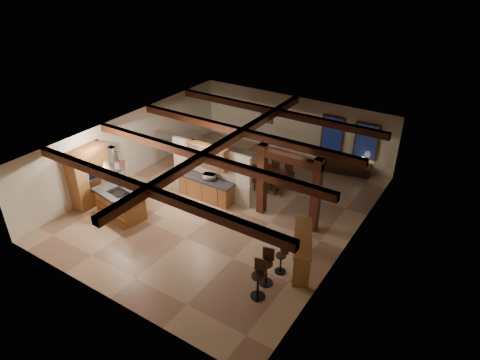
# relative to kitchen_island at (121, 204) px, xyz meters

# --- Properties ---
(ground) EXTENTS (12.00, 12.00, 0.00)m
(ground) POSITION_rel_kitchen_island_xyz_m (3.01, 2.65, -0.52)
(ground) COLOR tan
(ground) RESTS_ON ground
(room_walls) EXTENTS (12.00, 12.00, 12.00)m
(room_walls) POSITION_rel_kitchen_island_xyz_m (3.01, 2.65, 1.26)
(room_walls) COLOR beige
(room_walls) RESTS_ON ground
(ceiling_beams) EXTENTS (10.00, 12.00, 0.28)m
(ceiling_beams) POSITION_rel_kitchen_island_xyz_m (3.01, 2.65, 2.24)
(ceiling_beams) COLOR #381E0E
(ceiling_beams) RESTS_ON room_walls
(timber_posts) EXTENTS (2.50, 0.30, 2.90)m
(timber_posts) POSITION_rel_kitchen_island_xyz_m (5.51, 3.15, 1.24)
(timber_posts) COLOR #381E0E
(timber_posts) RESTS_ON ground
(partition_wall) EXTENTS (3.80, 0.18, 2.20)m
(partition_wall) POSITION_rel_kitchen_island_xyz_m (2.01, 3.15, 0.58)
(partition_wall) COLOR beige
(partition_wall) RESTS_ON ground
(pantry_cabinet) EXTENTS (0.67, 1.60, 2.40)m
(pantry_cabinet) POSITION_rel_kitchen_island_xyz_m (-1.65, 0.05, 0.68)
(pantry_cabinet) COLOR #966330
(pantry_cabinet) RESTS_ON ground
(back_counter) EXTENTS (2.50, 0.66, 0.94)m
(back_counter) POSITION_rel_kitchen_island_xyz_m (2.01, 2.76, -0.04)
(back_counter) COLOR #966330
(back_counter) RESTS_ON ground
(upper_display_cabinet) EXTENTS (1.80, 0.36, 0.95)m
(upper_display_cabinet) POSITION_rel_kitchen_island_xyz_m (2.01, 2.96, 1.33)
(upper_display_cabinet) COLOR #966330
(upper_display_cabinet) RESTS_ON partition_wall
(range_hood) EXTENTS (1.10, 1.10, 1.40)m
(range_hood) POSITION_rel_kitchen_island_xyz_m (0.00, 0.00, 1.26)
(range_hood) COLOR silver
(range_hood) RESTS_ON room_walls
(back_windows) EXTENTS (2.70, 0.07, 1.70)m
(back_windows) POSITION_rel_kitchen_island_xyz_m (5.81, 8.58, 0.98)
(back_windows) COLOR #381E0E
(back_windows) RESTS_ON room_walls
(framed_art) EXTENTS (0.65, 0.05, 0.85)m
(framed_art) POSITION_rel_kitchen_island_xyz_m (1.51, 8.59, 1.18)
(framed_art) COLOR #381E0E
(framed_art) RESTS_ON room_walls
(recessed_cans) EXTENTS (3.16, 2.46, 0.03)m
(recessed_cans) POSITION_rel_kitchen_island_xyz_m (0.48, 0.72, 2.35)
(recessed_cans) COLOR silver
(recessed_cans) RESTS_ON room_walls
(kitchen_island) EXTENTS (2.23, 1.42, 1.03)m
(kitchen_island) POSITION_rel_kitchen_island_xyz_m (0.00, 0.00, 0.00)
(kitchen_island) COLOR #966330
(kitchen_island) RESTS_ON ground
(dining_table) EXTENTS (1.83, 1.39, 0.57)m
(dining_table) POSITION_rel_kitchen_island_xyz_m (3.72, 5.20, -0.24)
(dining_table) COLOR #371A0D
(dining_table) RESTS_ON ground
(sofa) EXTENTS (2.30, 1.27, 0.63)m
(sofa) POSITION_rel_kitchen_island_xyz_m (6.01, 8.15, -0.20)
(sofa) COLOR black
(sofa) RESTS_ON ground
(microwave) EXTENTS (0.54, 0.43, 0.26)m
(microwave) POSITION_rel_kitchen_island_xyz_m (2.22, 2.76, 0.55)
(microwave) COLOR silver
(microwave) RESTS_ON back_counter
(bar_counter) EXTENTS (1.43, 2.26, 1.17)m
(bar_counter) POSITION_rel_kitchen_island_xyz_m (7.13, 1.09, 0.27)
(bar_counter) COLOR #966330
(bar_counter) RESTS_ON ground
(side_table) EXTENTS (0.45, 0.45, 0.50)m
(side_table) POSITION_rel_kitchen_island_xyz_m (6.67, 8.19, -0.27)
(side_table) COLOR #381E0E
(side_table) RESTS_ON ground
(table_lamp) EXTENTS (0.30, 0.30, 0.35)m
(table_lamp) POSITION_rel_kitchen_island_xyz_m (6.67, 8.19, 0.23)
(table_lamp) COLOR black
(table_lamp) RESTS_ON side_table
(bar_stool_a) EXTENTS (0.45, 0.46, 1.28)m
(bar_stool_a) POSITION_rel_kitchen_island_xyz_m (6.65, -0.84, 0.13)
(bar_stool_a) COLOR black
(bar_stool_a) RESTS_ON ground
(bar_stool_b) EXTENTS (0.44, 0.45, 1.23)m
(bar_stool_b) POSITION_rel_kitchen_island_xyz_m (6.57, -0.21, 0.11)
(bar_stool_b) COLOR black
(bar_stool_b) RESTS_ON ground
(bar_stool_c) EXTENTS (0.37, 0.39, 1.05)m
(bar_stool_c) POSITION_rel_kitchen_island_xyz_m (6.71, 0.49, 0.01)
(bar_stool_c) COLOR black
(bar_stool_c) RESTS_ON ground
(dining_chairs) EXTENTS (1.81, 1.81, 1.05)m
(dining_chairs) POSITION_rel_kitchen_island_xyz_m (3.72, 5.20, 0.02)
(dining_chairs) COLOR #381E0E
(dining_chairs) RESTS_ON ground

